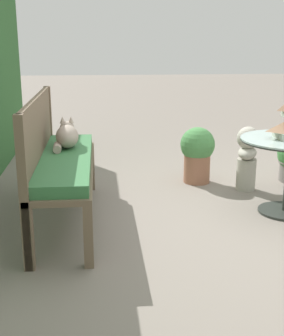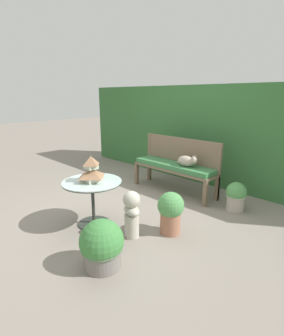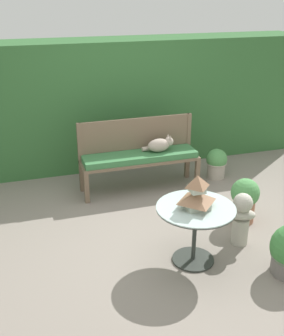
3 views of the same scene
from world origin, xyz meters
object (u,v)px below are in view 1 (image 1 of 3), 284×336
object	(u,v)px
potted_plant_table_near	(197,152)
potted_plant_path_edge	(70,156)
garden_bust	(247,156)
garden_bench	(65,166)
cat	(67,135)

from	to	relation	value
potted_plant_table_near	potted_plant_path_edge	world-z (taller)	potted_plant_table_near
garden_bust	potted_plant_path_edge	bearing A→B (deg)	93.65
potted_plant_path_edge	garden_bust	bearing A→B (deg)	-108.06
garden_bench	cat	distance (m)	0.34
garden_bench	garden_bust	world-z (taller)	garden_bust
potted_plant_path_edge	garden_bench	bearing A→B (deg)	-178.29
garden_bench	potted_plant_path_edge	world-z (taller)	garden_bench
garden_bust	potted_plant_path_edge	world-z (taller)	garden_bust
garden_bust	cat	bearing A→B (deg)	124.10
potted_plant_table_near	potted_plant_path_edge	xyz separation A→B (m)	(0.27, 1.27, -0.08)
garden_bench	potted_plant_path_edge	bearing A→B (deg)	1.71
garden_bust	potted_plant_table_near	bearing A→B (deg)	77.69
cat	potted_plant_table_near	xyz separation A→B (m)	(0.65, -1.24, -0.33)
garden_bench	potted_plant_path_edge	size ratio (longest dim) A/B	3.64
garden_bench	garden_bust	xyz separation A→B (m)	(0.65, -1.66, -0.12)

